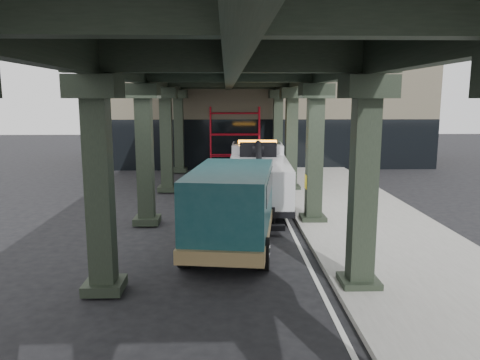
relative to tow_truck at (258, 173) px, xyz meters
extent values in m
plane|color=black|center=(-0.82, -5.32, -1.33)|extent=(90.00, 90.00, 0.00)
cube|color=gray|center=(3.68, -3.32, -1.26)|extent=(5.00, 40.00, 0.15)
cube|color=silver|center=(0.88, -3.32, -1.33)|extent=(0.12, 38.00, 0.01)
cube|color=black|center=(1.78, -9.32, 1.17)|extent=(0.55, 0.55, 5.00)
cube|color=black|center=(1.78, -9.32, 3.42)|extent=(1.10, 1.10, 0.50)
cube|color=black|center=(1.78, -9.32, -1.15)|extent=(0.90, 0.90, 0.24)
cube|color=black|center=(1.78, -3.32, 1.17)|extent=(0.55, 0.55, 5.00)
cube|color=black|center=(1.78, -3.32, 3.42)|extent=(1.10, 1.10, 0.50)
cube|color=black|center=(1.78, -3.32, -1.15)|extent=(0.90, 0.90, 0.24)
cube|color=black|center=(1.78, 2.68, 1.17)|extent=(0.55, 0.55, 5.00)
cube|color=black|center=(1.78, 2.68, 3.42)|extent=(1.10, 1.10, 0.50)
cube|color=black|center=(1.78, 2.68, -1.15)|extent=(0.90, 0.90, 0.24)
cube|color=black|center=(1.78, 8.68, 1.17)|extent=(0.55, 0.55, 5.00)
cube|color=black|center=(1.78, 8.68, 3.42)|extent=(1.10, 1.10, 0.50)
cube|color=black|center=(1.78, 8.68, -1.15)|extent=(0.90, 0.90, 0.24)
cube|color=black|center=(-4.22, -9.32, 1.17)|extent=(0.55, 0.55, 5.00)
cube|color=black|center=(-4.22, -9.32, 3.42)|extent=(1.10, 1.10, 0.50)
cube|color=black|center=(-4.22, -9.32, -1.15)|extent=(0.90, 0.90, 0.24)
cube|color=black|center=(-4.22, -3.32, 1.17)|extent=(0.55, 0.55, 5.00)
cube|color=black|center=(-4.22, -3.32, 3.42)|extent=(1.10, 1.10, 0.50)
cube|color=black|center=(-4.22, -3.32, -1.15)|extent=(0.90, 0.90, 0.24)
cube|color=black|center=(-4.22, 2.68, 1.17)|extent=(0.55, 0.55, 5.00)
cube|color=black|center=(-4.22, 2.68, 3.42)|extent=(1.10, 1.10, 0.50)
cube|color=black|center=(-4.22, 2.68, -1.15)|extent=(0.90, 0.90, 0.24)
cube|color=black|center=(-4.22, 8.68, 1.17)|extent=(0.55, 0.55, 5.00)
cube|color=black|center=(-4.22, 8.68, 3.42)|extent=(1.10, 1.10, 0.50)
cube|color=black|center=(-4.22, 8.68, -1.15)|extent=(0.90, 0.90, 0.24)
cube|color=black|center=(1.78, -3.32, 4.22)|extent=(0.35, 32.00, 1.10)
cube|color=black|center=(-4.22, -3.32, 4.22)|extent=(0.35, 32.00, 1.10)
cube|color=black|center=(-1.22, -3.32, 4.22)|extent=(0.35, 32.00, 1.10)
cube|color=black|center=(-1.22, -3.32, 4.92)|extent=(7.40, 32.00, 0.30)
cube|color=#C6B793|center=(1.18, 14.68, 2.67)|extent=(22.00, 10.00, 8.00)
cylinder|color=red|center=(-2.32, 9.58, 0.67)|extent=(0.08, 0.08, 4.00)
cylinder|color=red|center=(-2.32, 8.78, 0.67)|extent=(0.08, 0.08, 4.00)
cylinder|color=red|center=(0.68, 9.58, 0.67)|extent=(0.08, 0.08, 4.00)
cylinder|color=red|center=(0.68, 8.78, 0.67)|extent=(0.08, 0.08, 4.00)
cylinder|color=red|center=(-0.82, 9.58, -0.33)|extent=(3.00, 0.08, 0.08)
cylinder|color=red|center=(-0.82, 9.58, 0.97)|extent=(3.00, 0.08, 0.08)
cylinder|color=red|center=(-0.82, 9.58, 2.27)|extent=(3.00, 0.08, 0.08)
cube|color=black|center=(-0.02, -0.51, -0.64)|extent=(1.32, 7.44, 0.25)
cube|color=silver|center=(0.09, 2.00, 0.20)|extent=(2.42, 2.47, 1.78)
cube|color=silver|center=(0.14, 3.03, -0.30)|extent=(2.35, 0.80, 0.89)
cube|color=black|center=(0.10, 2.25, 0.69)|extent=(2.23, 1.38, 0.84)
cube|color=silver|center=(-0.08, -1.65, 0.00)|extent=(2.59, 5.04, 1.38)
cube|color=orange|center=(0.08, 1.80, 1.18)|extent=(1.79, 0.36, 0.16)
cube|color=black|center=(0.01, 0.32, 0.99)|extent=(1.60, 0.66, 0.59)
cylinder|color=black|center=(-0.07, -1.45, 0.74)|extent=(0.39, 3.46, 1.32)
cube|color=black|center=(-0.19, -4.16, -0.99)|extent=(0.36, 1.39, 0.18)
cube|color=black|center=(-0.22, -4.85, -1.04)|extent=(1.59, 0.32, 0.18)
cylinder|color=black|center=(-0.98, 2.35, -0.79)|extent=(0.39, 1.10, 1.09)
cylinder|color=silver|center=(-0.98, 2.35, -0.79)|extent=(0.41, 0.61, 0.60)
cylinder|color=black|center=(1.19, 2.25, -0.79)|extent=(0.39, 1.10, 1.09)
cylinder|color=silver|center=(1.19, 2.25, -0.79)|extent=(0.41, 0.61, 0.60)
cylinder|color=black|center=(-1.13, -0.91, -0.79)|extent=(0.39, 1.10, 1.09)
cylinder|color=silver|center=(-1.13, -0.91, -0.79)|extent=(0.41, 0.61, 0.60)
cylinder|color=black|center=(1.04, -1.01, -0.79)|extent=(0.39, 1.10, 1.09)
cylinder|color=silver|center=(1.04, -1.01, -0.79)|extent=(0.41, 0.61, 0.60)
cylinder|color=black|center=(-1.19, -2.19, -0.79)|extent=(0.39, 1.10, 1.09)
cylinder|color=silver|center=(-1.19, -2.19, -0.79)|extent=(0.41, 0.61, 0.60)
cylinder|color=black|center=(0.98, -2.29, -0.79)|extent=(0.39, 1.10, 1.09)
cylinder|color=silver|center=(0.98, -2.29, -0.79)|extent=(0.41, 0.61, 0.60)
cube|color=#123E43|center=(-0.82, -3.35, -0.33)|extent=(2.31, 1.45, 0.95)
cube|color=#123E43|center=(-1.22, -6.24, 0.10)|extent=(2.85, 5.03, 2.07)
cube|color=olive|center=(-1.16, -5.82, -0.75)|extent=(3.06, 6.19, 0.37)
cube|color=black|center=(-0.88, -3.77, 0.52)|extent=(2.11, 0.73, 0.88)
cube|color=black|center=(-1.17, -5.92, 0.63)|extent=(2.76, 4.09, 0.58)
cube|color=silver|center=(-0.74, -2.79, -0.75)|extent=(2.12, 0.42, 0.32)
cylinder|color=black|center=(-1.87, -3.26, -0.89)|extent=(0.42, 0.92, 0.89)
cylinder|color=silver|center=(-1.87, -3.26, -0.89)|extent=(0.40, 0.53, 0.49)
cylinder|color=black|center=(0.22, -3.55, -0.89)|extent=(0.42, 0.92, 0.89)
cylinder|color=silver|center=(0.22, -3.55, -0.89)|extent=(0.40, 0.53, 0.49)
cylinder|color=black|center=(-2.48, -7.67, -0.89)|extent=(0.42, 0.92, 0.89)
cylinder|color=silver|center=(-2.48, -7.67, -0.89)|extent=(0.40, 0.53, 0.49)
cylinder|color=black|center=(-0.38, -7.96, -0.89)|extent=(0.42, 0.92, 0.89)
cylinder|color=silver|center=(-0.38, -7.96, -0.89)|extent=(0.40, 0.53, 0.49)
camera|label=1|loc=(-1.35, -19.75, 3.17)|focal=35.00mm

